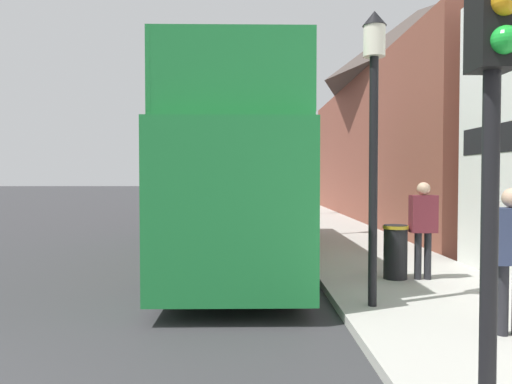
# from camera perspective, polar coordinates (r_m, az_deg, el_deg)

# --- Properties ---
(ground_plane) EXTENTS (144.00, 144.00, 0.00)m
(ground_plane) POSITION_cam_1_polar(r_m,az_deg,el_deg) (25.15, -9.97, -2.88)
(ground_plane) COLOR #333335
(sidewalk) EXTENTS (3.39, 108.00, 0.14)m
(sidewalk) POSITION_cam_1_polar(r_m,az_deg,el_deg) (22.07, 6.97, -3.35)
(sidewalk) COLOR #ADAAA3
(sidewalk) RESTS_ON ground_plane
(brick_terrace_rear) EXTENTS (6.00, 21.38, 9.59)m
(brick_terrace_rear) POSITION_cam_1_polar(r_m,az_deg,el_deg) (24.19, 17.89, 8.25)
(brick_terrace_rear) COLOR brown
(brick_terrace_rear) RESTS_ON ground_plane
(tour_bus) EXTENTS (2.49, 10.89, 4.24)m
(tour_bus) POSITION_cam_1_polar(r_m,az_deg,el_deg) (12.33, -2.11, 0.96)
(tour_bus) COLOR #1E7A38
(tour_bus) RESTS_ON ground_plane
(parked_car_ahead_of_bus) EXTENTS (1.94, 4.02, 1.39)m
(parked_car_ahead_of_bus) POSITION_cam_1_polar(r_m,az_deg,el_deg) (21.30, -0.34, -1.96)
(parked_car_ahead_of_bus) COLOR navy
(parked_car_ahead_of_bus) RESTS_ON ground_plane
(pedestrian_second) EXTENTS (0.47, 0.26, 1.80)m
(pedestrian_second) POSITION_cam_1_polar(r_m,az_deg,el_deg) (6.83, 27.15, -5.60)
(pedestrian_second) COLOR #232328
(pedestrian_second) RESTS_ON sidewalk
(pedestrian_third) EXTENTS (0.48, 0.26, 1.82)m
(pedestrian_third) POSITION_cam_1_polar(r_m,az_deg,el_deg) (9.85, 18.57, -3.15)
(pedestrian_third) COLOR #232328
(pedestrian_third) RESTS_ON sidewalk
(traffic_signal) EXTENTS (0.28, 0.42, 3.54)m
(traffic_signal) POSITION_cam_1_polar(r_m,az_deg,el_deg) (3.92, 25.53, 11.16)
(traffic_signal) COLOR black
(traffic_signal) RESTS_ON sidewalk
(lamp_post_nearest) EXTENTS (0.35, 0.35, 4.37)m
(lamp_post_nearest) POSITION_cam_1_polar(r_m,az_deg,el_deg) (7.68, 13.32, 9.98)
(lamp_post_nearest) COLOR black
(lamp_post_nearest) RESTS_ON sidewalk
(lamp_post_second) EXTENTS (0.35, 0.35, 4.68)m
(lamp_post_second) POSITION_cam_1_polar(r_m,az_deg,el_deg) (16.17, 5.73, 6.45)
(lamp_post_second) COLOR black
(lamp_post_second) RESTS_ON sidewalk
(lamp_post_third) EXTENTS (0.35, 0.35, 5.16)m
(lamp_post_third) POSITION_cam_1_polar(r_m,az_deg,el_deg) (24.79, 3.70, 5.55)
(lamp_post_third) COLOR black
(lamp_post_third) RESTS_ON sidewalk
(litter_bin) EXTENTS (0.48, 0.48, 1.02)m
(litter_bin) POSITION_cam_1_polar(r_m,az_deg,el_deg) (9.82, 15.65, -6.43)
(litter_bin) COLOR black
(litter_bin) RESTS_ON sidewalk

